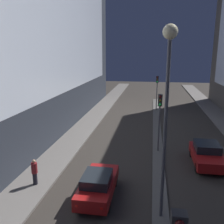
{
  "coord_description": "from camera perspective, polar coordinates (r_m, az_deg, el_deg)",
  "views": [
    {
      "loc": [
        -0.63,
        -1.04,
        7.78
      ],
      "look_at": [
        -4.14,
        20.53,
        2.49
      ],
      "focal_mm": 40.0,
      "sensor_mm": 36.0,
      "label": 1
    }
  ],
  "objects": [
    {
      "name": "building_left",
      "position": [
        25.16,
        -18.6,
        22.55
      ],
      "size": [
        6.01,
        42.28,
        23.95
      ],
      "color": "#2D333D",
      "rests_on": "ground"
    },
    {
      "name": "median_strip",
      "position": [
        23.14,
        10.31,
        -6.14
      ],
      "size": [
        0.82,
        39.52,
        0.1
      ],
      "color": "#56544F",
      "rests_on": "ground"
    },
    {
      "name": "traffic_light_mid",
      "position": [
        19.44,
        10.85,
        0.45
      ],
      "size": [
        0.32,
        0.42,
        4.55
      ],
      "color": "#4C4C51",
      "rests_on": "median_strip"
    },
    {
      "name": "traffic_light_far",
      "position": [
        34.03,
        10.27,
        6.06
      ],
      "size": [
        0.32,
        0.42,
        4.55
      ],
      "color": "#4C4C51",
      "rests_on": "median_strip"
    },
    {
      "name": "street_lamp",
      "position": [
        10.83,
        12.6,
        6.76
      ],
      "size": [
        0.62,
        0.62,
        8.78
      ],
      "color": "#4C4C51",
      "rests_on": "median_strip"
    },
    {
      "name": "car_left_lane",
      "position": [
        14.11,
        -3.24,
        -16.25
      ],
      "size": [
        1.71,
        4.06,
        1.5
      ],
      "color": "maroon",
      "rests_on": "ground"
    },
    {
      "name": "car_right_lane",
      "position": [
        18.95,
        20.9,
        -9.04
      ],
      "size": [
        1.93,
        4.1,
        1.54
      ],
      "color": "maroon",
      "rests_on": "ground"
    },
    {
      "name": "pedestrian_on_left_sidewalk",
      "position": [
        15.68,
        -17.29,
        -12.83
      ],
      "size": [
        0.35,
        0.35,
        1.56
      ],
      "color": "black",
      "rests_on": "sidewalk_left"
    }
  ]
}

